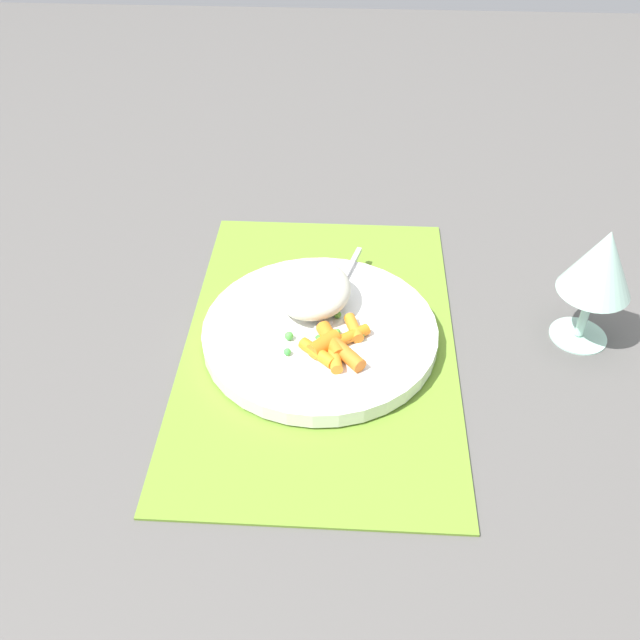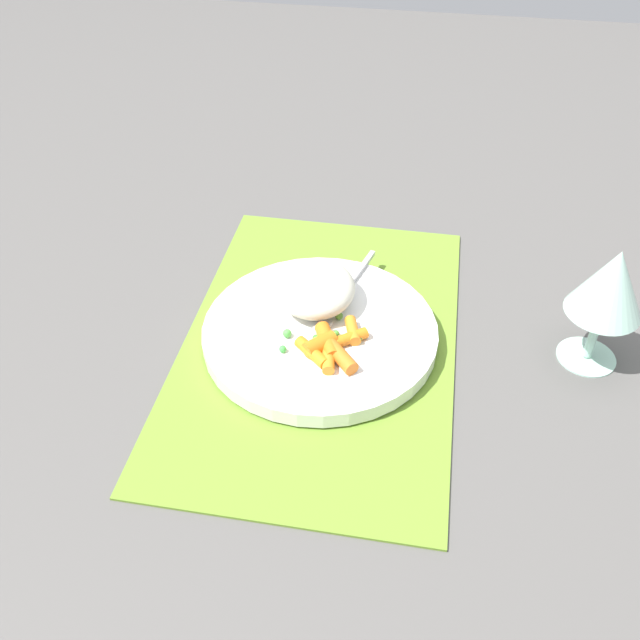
{
  "view_description": "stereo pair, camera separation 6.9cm",
  "coord_description": "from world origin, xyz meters",
  "px_view_note": "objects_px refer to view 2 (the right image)",
  "views": [
    {
      "loc": [
        0.58,
        0.03,
        0.54
      ],
      "look_at": [
        0.0,
        0.0,
        0.03
      ],
      "focal_mm": 39.17,
      "sensor_mm": 36.0,
      "label": 1
    },
    {
      "loc": [
        0.57,
        0.1,
        0.54
      ],
      "look_at": [
        0.0,
        0.0,
        0.03
      ],
      "focal_mm": 39.17,
      "sensor_mm": 36.0,
      "label": 2
    }
  ],
  "objects_px": {
    "rice_mound": "(316,289)",
    "fork": "(334,305)",
    "carrot_portion": "(332,346)",
    "wine_glass": "(611,286)",
    "plate": "(320,333)"
  },
  "relations": [
    {
      "from": "rice_mound",
      "to": "fork",
      "type": "xyz_separation_m",
      "value": [
        0.0,
        0.02,
        -0.02
      ]
    },
    {
      "from": "carrot_portion",
      "to": "wine_glass",
      "type": "relative_size",
      "value": 0.61
    },
    {
      "from": "plate",
      "to": "carrot_portion",
      "type": "distance_m",
      "value": 0.04
    },
    {
      "from": "wine_glass",
      "to": "fork",
      "type": "bearing_deg",
      "value": -91.84
    },
    {
      "from": "carrot_portion",
      "to": "fork",
      "type": "xyz_separation_m",
      "value": [
        -0.07,
        -0.01,
        -0.0
      ]
    },
    {
      "from": "carrot_portion",
      "to": "plate",
      "type": "bearing_deg",
      "value": -152.89
    },
    {
      "from": "plate",
      "to": "fork",
      "type": "height_order",
      "value": "fork"
    },
    {
      "from": "rice_mound",
      "to": "fork",
      "type": "relative_size",
      "value": 0.54
    },
    {
      "from": "fork",
      "to": "carrot_portion",
      "type": "bearing_deg",
      "value": 6.84
    },
    {
      "from": "plate",
      "to": "wine_glass",
      "type": "bearing_deg",
      "value": 95.15
    },
    {
      "from": "rice_mound",
      "to": "wine_glass",
      "type": "height_order",
      "value": "wine_glass"
    },
    {
      "from": "plate",
      "to": "wine_glass",
      "type": "relative_size",
      "value": 1.83
    },
    {
      "from": "carrot_portion",
      "to": "fork",
      "type": "distance_m",
      "value": 0.07
    },
    {
      "from": "plate",
      "to": "carrot_portion",
      "type": "xyz_separation_m",
      "value": [
        0.04,
        0.02,
        0.02
      ]
    },
    {
      "from": "plate",
      "to": "fork",
      "type": "relative_size",
      "value": 1.41
    }
  ]
}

